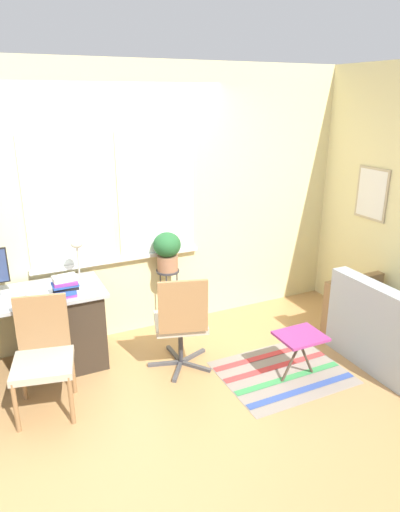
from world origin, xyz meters
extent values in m
plane|color=tan|center=(0.00, 0.00, 0.00)|extent=(14.00, 14.00, 0.00)
cube|color=beige|center=(0.00, 0.70, 1.35)|extent=(9.00, 0.06, 2.70)
cube|color=silver|center=(-0.31, 0.66, 1.44)|extent=(0.80, 0.02, 1.25)
cube|color=white|center=(-0.31, 0.65, 1.44)|extent=(0.73, 0.01, 1.18)
cube|color=silver|center=(0.55, 0.66, 1.44)|extent=(0.80, 0.02, 1.25)
cube|color=white|center=(0.55, 0.65, 1.44)|extent=(0.73, 0.01, 1.18)
cube|color=silver|center=(0.12, 0.66, 0.83)|extent=(1.71, 0.11, 0.04)
cube|color=beige|center=(2.71, 0.00, 1.35)|extent=(0.06, 9.00, 2.70)
cube|color=tan|center=(2.67, -0.09, 1.41)|extent=(0.02, 0.42, 0.55)
cube|color=white|center=(2.66, -0.09, 1.41)|extent=(0.01, 0.37, 0.50)
cube|color=#9EA3A8|center=(-0.95, 0.31, 0.74)|extent=(1.60, 0.62, 0.03)
cube|color=#33281E|center=(-0.38, 0.31, 0.36)|extent=(0.40, 0.54, 0.73)
ellipsoid|color=slate|center=(-0.81, 0.21, 0.78)|extent=(0.04, 0.06, 0.03)
cylinder|color=#BCB299|center=(-0.32, 0.40, 0.77)|extent=(0.15, 0.15, 0.01)
cylinder|color=#BCB299|center=(-0.32, 0.40, 0.94)|extent=(0.02, 0.02, 0.33)
ellipsoid|color=#BCB299|center=(-0.32, 0.40, 1.12)|extent=(0.11, 0.11, 0.07)
cube|color=purple|center=(-0.49, 0.14, 0.77)|extent=(0.17, 0.16, 0.03)
cube|color=#2851B2|center=(-0.50, 0.14, 0.81)|extent=(0.17, 0.16, 0.04)
cube|color=black|center=(-0.49, 0.12, 0.84)|extent=(0.23, 0.13, 0.03)
cube|color=#2851B2|center=(-0.49, 0.14, 0.86)|extent=(0.21, 0.16, 0.02)
cube|color=purple|center=(-0.49, 0.13, 0.89)|extent=(0.20, 0.16, 0.03)
cube|color=white|center=(-0.49, 0.13, 0.92)|extent=(0.21, 0.13, 0.04)
cylinder|color=olive|center=(-1.01, -0.48, 0.21)|extent=(0.04, 0.04, 0.42)
cylinder|color=olive|center=(-0.63, -0.56, 0.21)|extent=(0.04, 0.04, 0.42)
cylinder|color=olive|center=(-0.93, -0.09, 0.21)|extent=(0.04, 0.04, 0.42)
cylinder|color=olive|center=(-0.54, -0.17, 0.21)|extent=(0.04, 0.04, 0.42)
cube|color=#B2A893|center=(-0.78, -0.33, 0.42)|extent=(0.53, 0.52, 0.06)
cube|color=olive|center=(-0.73, -0.10, 0.68)|extent=(0.40, 0.12, 0.46)
cube|color=#47474C|center=(0.30, -0.11, 0.01)|extent=(0.31, 0.12, 0.03)
cube|color=#47474C|center=(0.36, -0.28, 0.01)|extent=(0.20, 0.28, 0.03)
cube|color=#47474C|center=(0.54, -0.28, 0.01)|extent=(0.22, 0.27, 0.03)
cube|color=#47474C|center=(0.59, -0.10, 0.01)|extent=(0.30, 0.14, 0.03)
cube|color=#47474C|center=(0.44, 0.00, 0.01)|extent=(0.04, 0.31, 0.03)
cylinder|color=#333338|center=(0.44, -0.16, 0.22)|extent=(0.04, 0.04, 0.37)
cube|color=#B2A893|center=(0.44, -0.16, 0.43)|extent=(0.56, 0.55, 0.06)
cube|color=olive|center=(0.38, -0.38, 0.70)|extent=(0.42, 0.15, 0.47)
cube|color=#9EA8B2|center=(2.26, -0.92, 0.22)|extent=(0.71, 0.95, 0.44)
cube|color=#9EA8B2|center=(1.99, -0.92, 0.63)|extent=(0.16, 0.95, 0.38)
cube|color=olive|center=(2.26, -0.40, 0.32)|extent=(0.71, 0.09, 0.65)
cylinder|color=#333338|center=(0.60, 0.53, 0.67)|extent=(0.24, 0.24, 0.02)
cylinder|color=#333338|center=(0.70, 0.53, 0.33)|extent=(0.01, 0.01, 0.66)
cylinder|color=#333338|center=(0.55, 0.62, 0.33)|extent=(0.01, 0.01, 0.66)
cylinder|color=#333338|center=(0.55, 0.44, 0.33)|extent=(0.01, 0.01, 0.66)
cylinder|color=#9E6B4C|center=(0.60, 0.53, 0.76)|extent=(0.21, 0.21, 0.16)
ellipsoid|color=#235B2D|center=(0.60, 0.53, 0.95)|extent=(0.28, 0.28, 0.25)
cube|color=gray|center=(1.22, -0.69, 0.00)|extent=(1.11, 0.88, 0.01)
cube|color=#334C99|center=(1.22, -0.99, 0.01)|extent=(1.09, 0.07, 0.00)
cube|color=#388E4C|center=(1.22, -0.79, 0.01)|extent=(1.09, 0.07, 0.00)
cube|color=#C63838|center=(1.22, -0.59, 0.01)|extent=(1.09, 0.07, 0.00)
cube|color=#C63838|center=(1.22, -0.40, 0.01)|extent=(1.09, 0.07, 0.00)
cube|color=#93337A|center=(1.30, -0.80, 0.41)|extent=(0.39, 0.34, 0.02)
cylinder|color=#4C3D2D|center=(1.23, -0.80, 0.20)|extent=(0.22, 0.02, 0.41)
cylinder|color=#4C3D2D|center=(1.37, -0.80, 0.20)|extent=(0.22, 0.02, 0.41)
camera|label=1|loc=(-0.98, -3.58, 2.38)|focal=32.00mm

